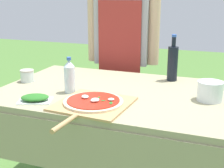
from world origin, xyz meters
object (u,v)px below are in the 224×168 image
Objects in this scene: herb_container at (35,98)px; sauce_jar at (27,76)px; person_cook at (123,46)px; oil_bottle at (173,62)px; pizza_on_peel at (93,103)px; prep_table at (112,105)px; water_bottle at (70,76)px; mixing_tub at (210,91)px.

sauce_jar is at bearing 130.50° from herb_container.
person_cook is 5.12× the size of oil_bottle.
person_cook is 2.74× the size of pizza_on_peel.
prep_table is 6.43× the size of water_bottle.
pizza_on_peel is at bearing 96.30° from person_cook.
pizza_on_peel is 2.74× the size of herb_container.
prep_table is at bearing -178.60° from mixing_tub.
oil_bottle is 0.95m from herb_container.
prep_table is 9.89× the size of mixing_tub.
water_bottle is 0.25m from herb_container.
water_bottle is (-0.53, -0.48, -0.02)m from oil_bottle.
mixing_tub is 1.18m from sauce_jar.
water_bottle is (-0.22, 0.16, 0.09)m from pizza_on_peel.
water_bottle reaches higher than sauce_jar.
person_cook is 1.03m from pizza_on_peel.
water_bottle reaches higher than mixing_tub.
herb_container is at bearing -134.50° from prep_table.
oil_bottle reaches higher than mixing_tub.
mixing_tub is at bearing 10.08° from water_bottle.
person_cook is at bearing 81.37° from herb_container.
oil_bottle is 1.45× the size of water_bottle.
pizza_on_peel is (-0.01, -0.29, 0.11)m from prep_table.
prep_table is at bearing 45.50° from herb_container.
person_cook reaches higher than prep_table.
person_cook is at bearing 136.99° from mixing_tub.
herb_container is (-0.33, -0.05, 0.01)m from pizza_on_peel.
water_bottle is 1.54× the size of mixing_tub.
mixing_tub reaches higher than herb_container.
sauce_jar reaches higher than pizza_on_peel.
oil_bottle is at bearing 22.18° from sauce_jar.
pizza_on_peel is 0.33m from herb_container.
prep_table is 0.87× the size of person_cook.
oil_bottle is at bearing 47.29° from herb_container.
oil_bottle is at bearing 42.15° from water_bottle.
person_cook is at bearing 59.40° from sauce_jar.
person_cook is 17.73× the size of sauce_jar.
person_cook is at bearing 143.06° from oil_bottle.
mixing_tub is 1.55× the size of sauce_jar.
person_cook is 11.42× the size of mixing_tub.
pizza_on_peel is at bearing -36.00° from water_bottle.
sauce_jar is at bearing 164.03° from water_bottle.
person_cook is at bearing 86.45° from water_bottle.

